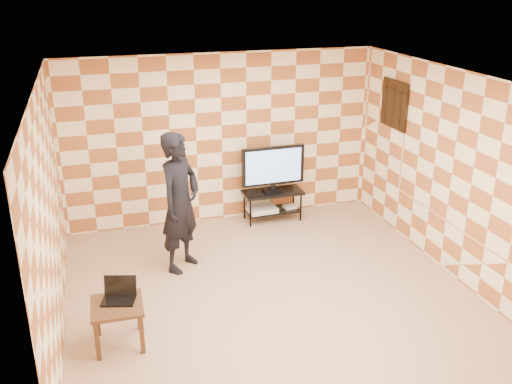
% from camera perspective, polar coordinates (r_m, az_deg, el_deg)
% --- Properties ---
extents(floor, '(5.00, 5.00, 0.00)m').
position_cam_1_polar(floor, '(7.39, 1.35, -9.98)').
color(floor, tan).
rests_on(floor, ground).
extents(wall_back, '(5.00, 0.02, 2.70)m').
position_cam_1_polar(wall_back, '(9.08, -3.44, 5.32)').
color(wall_back, '#FFECC0').
rests_on(wall_back, ground).
extents(wall_front, '(5.00, 0.02, 2.70)m').
position_cam_1_polar(wall_front, '(4.72, 11.00, -10.78)').
color(wall_front, '#FFECC0').
rests_on(wall_front, ground).
extents(wall_left, '(0.02, 5.00, 2.70)m').
position_cam_1_polar(wall_left, '(6.52, -19.97, -2.44)').
color(wall_left, '#FFECC0').
rests_on(wall_left, ground).
extents(wall_right, '(0.02, 5.00, 2.70)m').
position_cam_1_polar(wall_right, '(7.89, 19.00, 1.72)').
color(wall_right, '#FFECC0').
rests_on(wall_right, ground).
extents(ceiling, '(5.00, 5.00, 0.02)m').
position_cam_1_polar(ceiling, '(6.43, 1.56, 11.12)').
color(ceiling, white).
rests_on(ceiling, wall_back).
extents(wall_art, '(0.04, 0.72, 0.72)m').
position_cam_1_polar(wall_art, '(8.97, 13.67, 8.52)').
color(wall_art, black).
rests_on(wall_art, wall_right).
extents(tv_stand, '(0.97, 0.44, 0.50)m').
position_cam_1_polar(tv_stand, '(9.29, 1.67, -0.69)').
color(tv_stand, black).
rests_on(tv_stand, floor).
extents(tv, '(1.04, 0.20, 0.75)m').
position_cam_1_polar(tv, '(9.10, 1.71, 2.53)').
color(tv, black).
rests_on(tv, tv_stand).
extents(dvd_player, '(0.48, 0.36, 0.08)m').
position_cam_1_polar(dvd_player, '(9.28, 0.61, -1.74)').
color(dvd_player, silver).
rests_on(dvd_player, tv_stand).
extents(game_console, '(0.22, 0.18, 0.05)m').
position_cam_1_polar(game_console, '(9.44, 3.40, -1.47)').
color(game_console, silver).
rests_on(game_console, tv_stand).
extents(side_table, '(0.56, 0.56, 0.50)m').
position_cam_1_polar(side_table, '(6.43, -13.69, -11.53)').
color(side_table, '#3A2318').
rests_on(side_table, floor).
extents(laptop, '(0.41, 0.36, 0.24)m').
position_cam_1_polar(laptop, '(6.45, -13.51, -9.95)').
color(laptop, black).
rests_on(laptop, side_table).
extents(person, '(0.82, 0.82, 1.92)m').
position_cam_1_polar(person, '(7.63, -7.61, -1.05)').
color(person, black).
rests_on(person, floor).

